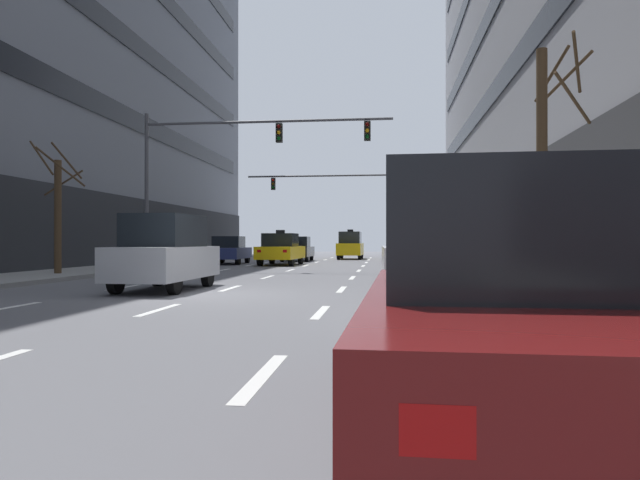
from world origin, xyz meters
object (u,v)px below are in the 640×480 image
Objects in this scene: car_parked_1 at (435,256)px; taxi_driving_1 at (350,245)px; car_driving_2 at (165,253)px; car_driving_3 at (297,249)px; car_driving_5 at (176,252)px; traffic_signal_1 at (363,193)px; traffic_signal_0 at (229,154)px; car_parked_0 at (520,314)px; street_tree_0 at (58,211)px; street_tree_1 at (544,163)px; taxi_driving_0 at (281,249)px; car_driving_4 at (229,250)px.

taxi_driving_1 is at bearing 96.14° from car_parked_1.
car_driving_3 is (0.08, 22.47, -0.20)m from car_driving_2.
car_driving_5 is 17.87m from traffic_signal_1.
traffic_signal_0 reaches higher than car_parked_1.
car_driving_2 is 12.85m from car_parked_0.
street_tree_0 reaches higher than car_driving_3.
street_tree_1 is (9.18, -24.46, 2.19)m from car_driving_3.
traffic_signal_1 is at bearing 100.58° from street_tree_1.
traffic_signal_0 reaches higher than traffic_signal_1.
street_tree_1 is (2.54, 2.60, 1.94)m from car_parked_1.
traffic_signal_0 reaches higher than car_driving_3.
car_driving_2 is at bearing 121.56° from car_parked_0.
car_driving_2 is 0.89× the size of car_driving_5.
car_parked_1 reaches higher than car_driving_5.
taxi_driving_1 reaches higher than car_driving_2.
taxi_driving_1 is 0.89× the size of car_driving_5.
car_parked_1 is at bearing -72.54° from taxi_driving_0.
car_driving_2 is at bearing -79.89° from car_driving_4.
street_tree_0 is (-9.28, -22.55, 1.41)m from taxi_driving_1.
car_driving_2 is 17.81m from car_driving_4.
street_tree_0 is at bearing -117.61° from taxi_driving_0.
street_tree_0 reaches higher than car_driving_5.
street_tree_1 is at bearing 74.18° from car_parked_0.
street_tree_0 reaches higher than car_parked_0.
traffic_signal_1 reaches higher than taxi_driving_0.
car_parked_1 is (6.62, -21.06, 0.18)m from taxi_driving_0.
car_parked_0 is (6.62, -27.43, -0.02)m from taxi_driving_0.
car_parked_1 is at bearing -76.20° from car_driving_3.
car_driving_5 is (-3.11, -7.78, -0.00)m from taxi_driving_0.
car_driving_2 is 8.14m from car_parked_1.
car_driving_4 is at bearing 109.08° from car_parked_0.
car_driving_5 is at bearing 138.94° from street_tree_1.
street_tree_1 is at bearing 45.68° from car_parked_1.
traffic_signal_1 reaches higher than car_driving_2.
car_driving_4 is (-6.41, -9.84, -0.22)m from taxi_driving_1.
street_tree_1 is at bearing -24.08° from street_tree_0.
car_driving_2 reaches higher than taxi_driving_0.
taxi_driving_0 is 28.21m from car_parked_0.
car_parked_1 is 0.91× the size of street_tree_0.
car_driving_2 reaches higher than car_driving_4.
traffic_signal_1 is at bearing 26.55° from car_driving_3.
car_parked_0 is 6.36m from car_parked_1.
traffic_signal_0 is 7.81m from street_tree_0.
traffic_signal_1 is at bearing 69.37° from traffic_signal_0.
car_parked_1 reaches higher than car_driving_3.
traffic_signal_0 is at bearing 110.27° from car_parked_0.
car_driving_4 is at bearing 161.85° from taxi_driving_0.
car_driving_4 is 0.92× the size of car_driving_5.
car_driving_3 is 0.39× the size of traffic_signal_0.
car_driving_4 is at bearing 114.01° from car_parked_1.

